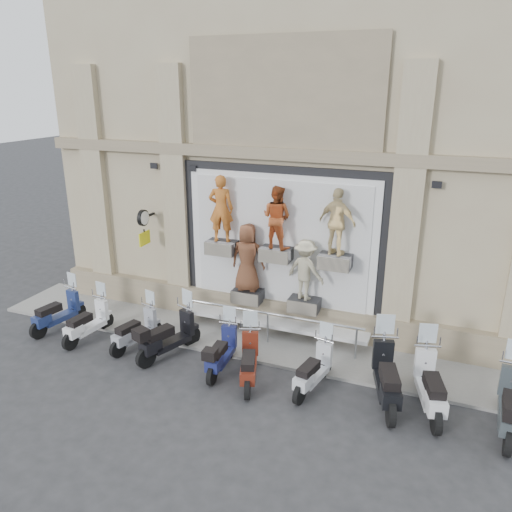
% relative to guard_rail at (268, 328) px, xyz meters
% --- Properties ---
extents(ground, '(90.00, 90.00, 0.00)m').
position_rel_guard_rail_xyz_m(ground, '(0.00, -2.00, -0.47)').
color(ground, '#2D2D30').
rests_on(ground, ground).
extents(sidewalk, '(16.00, 2.20, 0.08)m').
position_rel_guard_rail_xyz_m(sidewalk, '(0.00, 0.10, -0.43)').
color(sidewalk, '#98958F').
rests_on(sidewalk, ground).
extents(building, '(14.00, 8.60, 12.00)m').
position_rel_guard_rail_xyz_m(building, '(0.00, 5.00, 5.54)').
color(building, tan).
rests_on(building, ground).
extents(shop_vitrine, '(5.60, 0.87, 4.30)m').
position_rel_guard_rail_xyz_m(shop_vitrine, '(0.03, 0.74, 1.93)').
color(shop_vitrine, black).
rests_on(shop_vitrine, ground).
extents(guard_rail, '(5.06, 0.10, 0.93)m').
position_rel_guard_rail_xyz_m(guard_rail, '(0.00, 0.00, 0.00)').
color(guard_rail, '#9EA0A5').
rests_on(guard_rail, ground).
extents(clock_sign_bracket, '(0.10, 0.80, 1.02)m').
position_rel_guard_rail_xyz_m(clock_sign_bracket, '(-3.90, 0.47, 2.34)').
color(clock_sign_bracket, black).
rests_on(clock_sign_bracket, ground).
extents(scooter_a, '(0.82, 1.88, 1.47)m').
position_rel_guard_rail_xyz_m(scooter_a, '(-5.72, -1.31, 0.27)').
color(scooter_a, navy).
rests_on(scooter_a, ground).
extents(scooter_b, '(0.71, 1.81, 1.43)m').
position_rel_guard_rail_xyz_m(scooter_b, '(-4.55, -1.48, 0.25)').
color(scooter_b, white).
rests_on(scooter_b, ground).
extents(scooter_c, '(0.88, 1.78, 1.39)m').
position_rel_guard_rail_xyz_m(scooter_c, '(-3.11, -1.38, 0.23)').
color(scooter_c, '#90929C').
rests_on(scooter_c, ground).
extents(scooter_d, '(1.23, 2.04, 1.60)m').
position_rel_guard_rail_xyz_m(scooter_d, '(-2.08, -1.46, 0.33)').
color(scooter_d, black).
rests_on(scooter_d, ground).
extents(scooter_e, '(0.64, 1.77, 1.41)m').
position_rel_guard_rail_xyz_m(scooter_e, '(-0.58, -1.57, 0.24)').
color(scooter_e, navy).
rests_on(scooter_e, ground).
extents(scooter_f, '(1.11, 1.91, 1.49)m').
position_rel_guard_rail_xyz_m(scooter_f, '(0.20, -1.77, 0.28)').
color(scooter_f, '#5F1D10').
rests_on(scooter_f, ground).
extents(scooter_g, '(0.85, 1.81, 1.42)m').
position_rel_guard_rail_xyz_m(scooter_g, '(1.65, -1.54, 0.24)').
color(scooter_g, silver).
rests_on(scooter_g, ground).
extents(scooter_h, '(1.18, 2.23, 1.74)m').
position_rel_guard_rail_xyz_m(scooter_h, '(3.21, -1.43, 0.41)').
color(scooter_h, black).
rests_on(scooter_h, ground).
extents(scooter_i, '(1.10, 2.14, 1.67)m').
position_rel_guard_rail_xyz_m(scooter_i, '(4.09, -1.38, 0.37)').
color(scooter_i, white).
rests_on(scooter_i, ground).
extents(scooter_j, '(0.71, 2.08, 1.66)m').
position_rel_guard_rail_xyz_m(scooter_j, '(5.58, -1.50, 0.37)').
color(scooter_j, '#31393D').
rests_on(scooter_j, ground).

